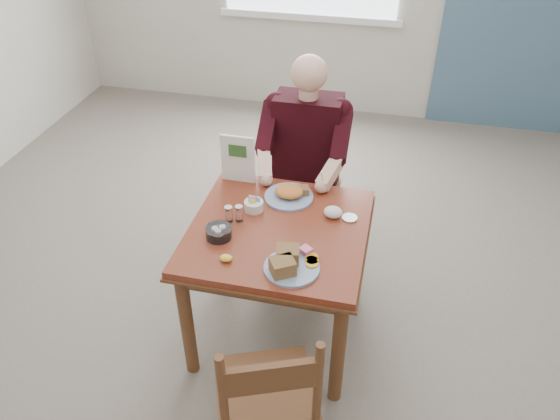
% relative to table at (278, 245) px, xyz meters
% --- Properties ---
extents(floor, '(6.00, 6.00, 0.00)m').
position_rel_table_xyz_m(floor, '(0.00, 0.00, -0.64)').
color(floor, '#675F54').
rests_on(floor, ground).
extents(lemon_wedge, '(0.07, 0.07, 0.03)m').
position_rel_table_xyz_m(lemon_wedge, '(-0.18, -0.30, 0.13)').
color(lemon_wedge, yellow).
rests_on(lemon_wedge, table).
extents(napkin, '(0.11, 0.10, 0.06)m').
position_rel_table_xyz_m(napkin, '(0.26, 0.16, 0.14)').
color(napkin, white).
rests_on(napkin, table).
extents(metal_dish, '(0.08, 0.08, 0.01)m').
position_rel_table_xyz_m(metal_dish, '(0.35, 0.16, 0.12)').
color(metal_dish, silver).
rests_on(metal_dish, table).
extents(table, '(0.92, 0.92, 0.75)m').
position_rel_table_xyz_m(table, '(0.00, 0.00, 0.00)').
color(table, maroon).
rests_on(table, ground).
extents(chair_far, '(0.42, 0.42, 0.95)m').
position_rel_table_xyz_m(chair_far, '(0.00, 0.80, -0.16)').
color(chair_far, brown).
rests_on(chair_far, ground).
extents(chair_near, '(0.55, 0.55, 0.95)m').
position_rel_table_xyz_m(chair_near, '(0.14, -0.81, -0.16)').
color(chair_near, brown).
rests_on(chair_near, ground).
extents(diner, '(0.53, 0.56, 1.39)m').
position_rel_table_xyz_m(diner, '(0.00, 0.71, 0.17)').
color(diner, gray).
rests_on(diner, chair_far).
extents(near_plate, '(0.35, 0.35, 0.09)m').
position_rel_table_xyz_m(near_plate, '(0.12, -0.29, 0.14)').
color(near_plate, white).
rests_on(near_plate, table).
extents(far_plate, '(0.34, 0.34, 0.07)m').
position_rel_table_xyz_m(far_plate, '(-0.00, 0.28, 0.14)').
color(far_plate, white).
rests_on(far_plate, table).
extents(caddy, '(0.11, 0.11, 0.08)m').
position_rel_table_xyz_m(caddy, '(-0.16, 0.12, 0.14)').
color(caddy, white).
rests_on(caddy, table).
extents(shakers, '(0.10, 0.07, 0.09)m').
position_rel_table_xyz_m(shakers, '(-0.24, 0.01, 0.16)').
color(shakers, white).
rests_on(shakers, table).
extents(creamer, '(0.16, 0.16, 0.06)m').
position_rel_table_xyz_m(creamer, '(-0.27, -0.14, 0.14)').
color(creamer, white).
rests_on(creamer, table).
extents(menu, '(0.20, 0.02, 0.29)m').
position_rel_table_xyz_m(menu, '(-0.32, 0.38, 0.26)').
color(menu, white).
rests_on(menu, table).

